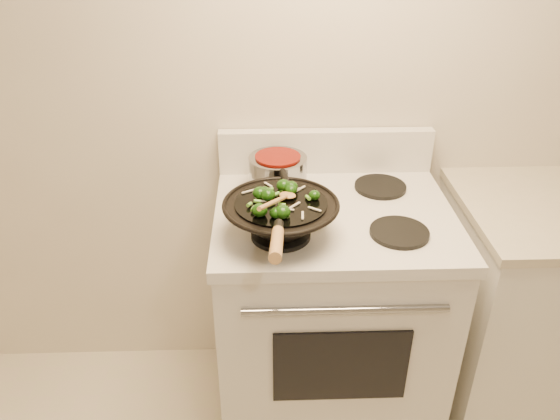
{
  "coord_description": "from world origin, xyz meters",
  "views": [
    {
      "loc": [
        -0.37,
        -0.37,
        1.81
      ],
      "look_at": [
        -0.32,
        1.02,
        1.01
      ],
      "focal_mm": 35.0,
      "sensor_mm": 36.0,
      "label": 1
    }
  ],
  "objects": [
    {
      "name": "stove",
      "position": [
        -0.14,
        1.17,
        0.47
      ],
      "size": [
        0.78,
        0.67,
        1.08
      ],
      "color": "silver",
      "rests_on": "ground"
    },
    {
      "name": "saucepan",
      "position": [
        -0.32,
        1.32,
        0.99
      ],
      "size": [
        0.2,
        0.32,
        0.12
      ],
      "color": "gray",
      "rests_on": "stove"
    },
    {
      "name": "wok",
      "position": [
        -0.32,
        1.02,
        0.99
      ],
      "size": [
        0.34,
        0.57,
        0.2
      ],
      "color": "black",
      "rests_on": "stove"
    },
    {
      "name": "stirfry",
      "position": [
        -0.33,
        1.02,
        1.05
      ],
      "size": [
        0.23,
        0.23,
        0.04
      ],
      "color": "#103208",
      "rests_on": "wok"
    },
    {
      "name": "wooden_spoon",
      "position": [
        -0.32,
        0.99,
        1.07
      ],
      "size": [
        0.12,
        0.22,
        0.08
      ],
      "color": "#A37440",
      "rests_on": "wok"
    },
    {
      "name": "counter_unit",
      "position": [
        0.73,
        1.2,
        0.46
      ],
      "size": [
        0.84,
        0.62,
        0.91
      ],
      "color": "white",
      "rests_on": "ground"
    }
  ]
}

